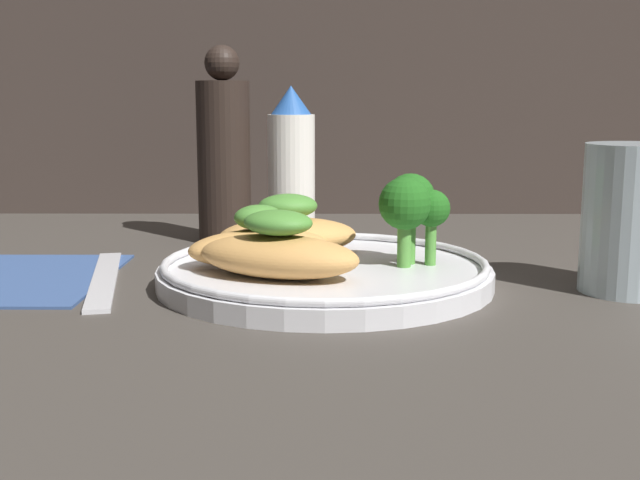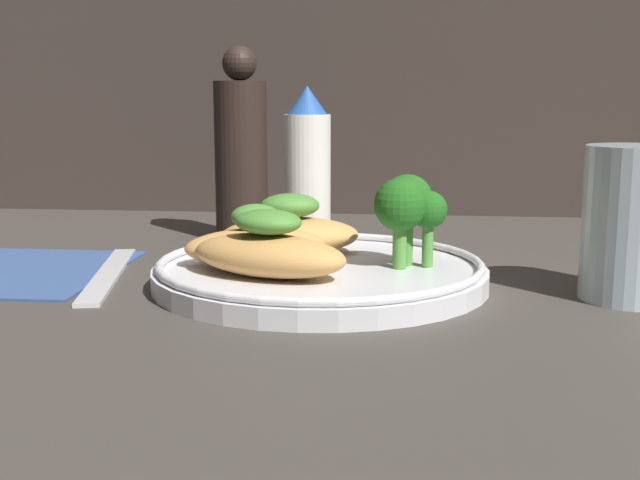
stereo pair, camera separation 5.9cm
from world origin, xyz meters
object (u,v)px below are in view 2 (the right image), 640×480
plate (320,272)px  broccoli_bunch (408,206)px  drinking_glass (636,224)px  sauce_bottle (307,168)px  pepper_grinder (241,154)px

plate → broccoli_bunch: bearing=3.3°
broccoli_bunch → plate: bearing=-176.7°
broccoli_bunch → drinking_glass: 15.59cm
drinking_glass → sauce_bottle: bearing=141.2°
sauce_bottle → plate: bearing=-80.1°
plate → sauce_bottle: bearing=99.9°
plate → pepper_grinder: size_ratio=1.33×
drinking_glass → broccoli_bunch: bearing=171.8°
plate → broccoli_bunch: broccoli_bunch is taller
plate → drinking_glass: size_ratio=2.34×
plate → broccoli_bunch: size_ratio=3.63×
broccoli_bunch → sauce_bottle: 20.31cm
pepper_grinder → drinking_glass: (31.39, -20.11, -3.11)cm
broccoli_bunch → sauce_bottle: sauce_bottle is taller
broccoli_bunch → sauce_bottle: size_ratio=0.46×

